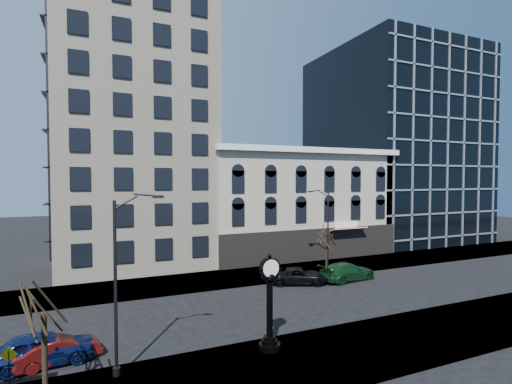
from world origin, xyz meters
name	(u,v)px	position (x,y,z in m)	size (l,w,h in m)	color
ground	(252,308)	(0.00, 0.00, 0.00)	(160.00, 160.00, 0.00)	black
sidewalk_far	(218,279)	(0.00, 8.00, 0.06)	(160.00, 6.00, 0.12)	gray
sidewalk_near	(313,358)	(0.00, -8.00, 0.06)	(160.00, 6.00, 0.12)	gray
cream_tower	(134,85)	(-6.11, 18.88, 19.32)	(15.90, 15.40, 42.50)	beige
victorian_row	(293,204)	(12.00, 15.89, 6.00)	(22.60, 11.19, 12.50)	#B3A893
glass_office	(392,147)	(32.00, 20.91, 14.00)	(20.00, 20.15, 28.00)	black
street_clock	(270,306)	(-1.63, -6.37, 2.40)	(1.14, 1.14, 5.04)	black
street_lamp_near	(129,236)	(-8.52, -6.08, 6.49)	(2.18, 0.55, 8.44)	black
street_lamp_far	(323,209)	(9.76, 6.10, 6.21)	(2.09, 0.40, 8.06)	black
bare_tree_near	(43,292)	(-11.81, -7.32, 4.64)	(3.49, 3.49, 5.99)	#2E2417
bare_tree_far	(327,233)	(10.48, 6.43, 3.87)	(2.90, 2.90, 4.97)	#2E2417
warning_sign	(9,362)	(-13.26, -6.00, 1.54)	(0.66, 0.21, 2.07)	black
car_near_a	(42,349)	(-12.41, -3.34, 0.81)	(1.92, 4.76, 1.62)	#0C194C
car_near_b	(58,350)	(-11.71, -3.38, 0.64)	(1.36, 3.90, 1.29)	maroon
car_far_a	(299,276)	(6.07, 4.05, 0.69)	(2.28, 4.95, 1.37)	black
car_far_b	(347,271)	(10.59, 3.36, 0.79)	(2.22, 5.46, 1.58)	#143F1E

